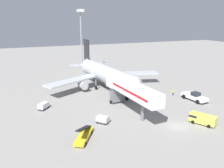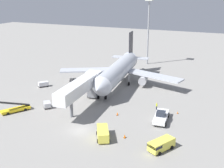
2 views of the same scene
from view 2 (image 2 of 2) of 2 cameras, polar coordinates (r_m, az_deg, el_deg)
The scene contains 14 objects.
ground_plane at distance 57.64m, azimuth -6.35°, elevation -9.24°, with size 300.00×300.00×0.00m, color gray.
airplane_at_gate at distance 82.20m, azimuth 1.38°, elevation 2.77°, with size 36.88×36.76×13.59m.
jet_bridge at distance 66.41m, azimuth -6.03°, elevation -0.51°, with size 4.47×19.24×6.99m.
pushback_tug at distance 61.63m, azimuth 9.75°, elevation -6.39°, with size 3.38×7.34×2.30m.
belt_loader_truck at distance 68.88m, azimuth -18.70°, elevation -4.68°, with size 4.92×6.48×3.16m.
service_van_rear_left at distance 54.24m, azimuth -1.86°, elevation -9.66°, with size 4.22×5.40×1.94m.
service_van_near_center at distance 51.22m, azimuth 9.72°, elevation -11.81°, with size 4.22×5.39×1.87m.
baggage_cart_far_center at distance 69.13m, azimuth -12.81°, elevation -4.03°, with size 2.74×2.79×1.43m.
baggage_cart_mid_left at distance 84.06m, azimuth -13.54°, elevation -0.00°, with size 2.83×3.02×1.48m.
ground_crew_worker_foreground at distance 67.22m, azimuth 8.91°, elevation -4.32°, with size 0.44×0.44×1.73m.
safety_cone_alpha at distance 63.74m, azimuth 1.09°, elevation -5.94°, with size 0.48×0.48×0.73m.
safety_cone_bravo at distance 54.62m, azimuth 2.56°, elevation -10.35°, with size 0.49×0.49×0.74m.
safety_cone_charlie at distance 66.21m, azimuth 12.97°, elevation -5.57°, with size 0.34×0.34×0.52m.
apron_light_mast at distance 105.36m, azimuth 7.34°, elevation 12.85°, with size 2.40×2.40×23.79m.
Camera 2 is at (25.89, -44.08, 26.63)m, focal length 45.81 mm.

